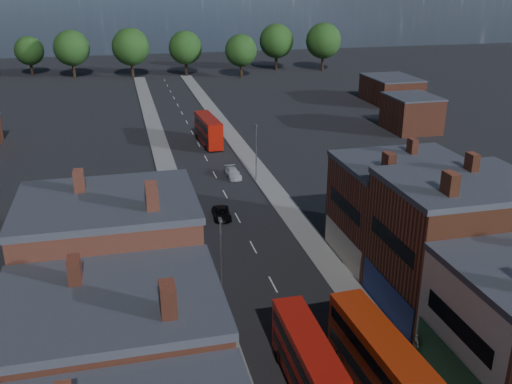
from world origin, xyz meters
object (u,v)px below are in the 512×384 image
bus_2 (208,130)px  car_3 (233,173)px  bus_0 (307,361)px  car_2 (222,213)px  ped_3 (416,344)px  bus_1 (379,361)px

bus_2 → car_3: bus_2 is taller
bus_0 → car_2: size_ratio=2.34×
car_2 → ped_3: bearing=-68.3°
bus_0 → ped_3: size_ratio=5.74×
bus_0 → car_2: bus_0 is taller
bus_0 → bus_2: bearing=87.3°
bus_0 → bus_2: size_ratio=0.92×
bus_0 → bus_2: 62.13m
bus_2 → bus_1: bearing=-92.6°
bus_1 → ped_3: size_ratio=6.40×
car_3 → car_2: bearing=-108.3°
bus_1 → bus_0: bearing=159.7°
bus_1 → car_2: size_ratio=2.62×
car_2 → car_3: car_3 is taller
bus_1 → ped_3: bus_1 is taller
bus_1 → car_2: 32.61m
bus_1 → car_3: bearing=88.0°
car_2 → ped_3: 30.62m
bus_1 → bus_2: (-1.43, 63.50, -0.06)m
bus_2 → car_3: size_ratio=2.50×
ped_3 → car_3: bearing=12.8°
bus_1 → car_2: bearing=95.8°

